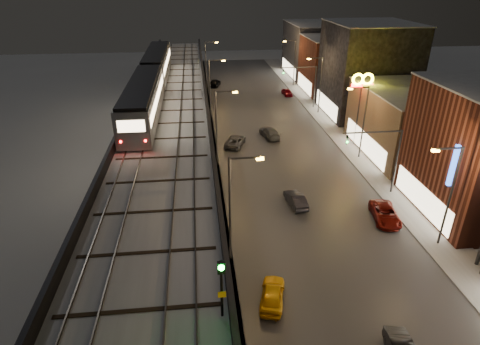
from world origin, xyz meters
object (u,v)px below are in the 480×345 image
subway_train (151,79)px  car_onc_dark (385,214)px  car_mid_silver (235,141)px  car_mid_dark (270,133)px  car_taxi (272,295)px  car_far_white (215,83)px  car_onc_red (287,93)px  car_near_white (296,200)px  rail_signal (221,279)px

subway_train → car_onc_dark: 32.93m
car_mid_silver → car_mid_dark: 5.70m
car_taxi → car_mid_dark: bearing=-84.8°
car_taxi → car_mid_dark: size_ratio=0.84×
car_mid_dark → car_far_white: car_far_white is taller
car_mid_silver → car_onc_red: 26.23m
subway_train → car_near_white: size_ratio=9.95×
car_mid_dark → car_far_white: size_ratio=1.11×
subway_train → car_mid_dark: bearing=-2.6°
subway_train → car_far_white: size_ratio=9.08×
car_mid_silver → car_taxi: bearing=108.5°
car_near_white → car_mid_dark: bearing=-98.9°
car_onc_dark → car_onc_red: car_onc_dark is taller
car_far_white → car_near_white: bearing=112.7°
car_far_white → car_onc_dark: (13.04, -51.06, -0.07)m
car_taxi → car_mid_dark: (5.34, 31.05, 0.01)m
car_taxi → car_near_white: 13.43m
car_near_white → subway_train: bearing=-58.8°
rail_signal → car_onc_red: (16.19, 59.11, -8.26)m
car_far_white → car_onc_red: car_far_white is taller
car_mid_silver → car_onc_dark: car_onc_dark is taller
rail_signal → car_mid_silver: 36.98m
rail_signal → car_far_white: bearing=87.4°
car_far_white → car_onc_dark: size_ratio=0.91×
subway_train → car_near_white: (14.93, -19.16, -7.87)m
car_taxi → car_far_white: car_far_white is taller
car_near_white → car_onc_dark: car_onc_dark is taller
car_near_white → car_mid_silver: 16.51m
car_onc_dark → car_onc_red: 42.70m
rail_signal → car_far_white: size_ratio=0.75×
car_mid_dark → car_near_white: bearing=77.8°
car_taxi → car_mid_silver: bearing=-75.5°
subway_train → car_far_white: 30.94m
car_mid_dark → rail_signal: bearing=66.4°
subway_train → rail_signal: bearing=-80.7°
car_onc_dark → car_near_white: bearing=164.8°
rail_signal → car_onc_red: bearing=74.7°
rail_signal → car_onc_dark: 24.45m
car_mid_silver → car_onc_dark: 22.85m
car_onc_red → car_near_white: bearing=-105.4°
car_taxi → car_onc_dark: size_ratio=0.84×
car_taxi → car_mid_silver: size_ratio=0.86×
car_near_white → car_mid_silver: bearing=-81.2°
car_onc_dark → rail_signal: bearing=-125.0°
car_near_white → rail_signal: bearing=60.0°
car_near_white → car_mid_silver: car_mid_silver is taller
car_onc_red → car_far_white: bearing=143.1°
rail_signal → car_mid_silver: rail_signal is taller
car_near_white → car_far_white: (-5.42, 47.55, 0.08)m
rail_signal → car_onc_dark: bearing=45.4°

